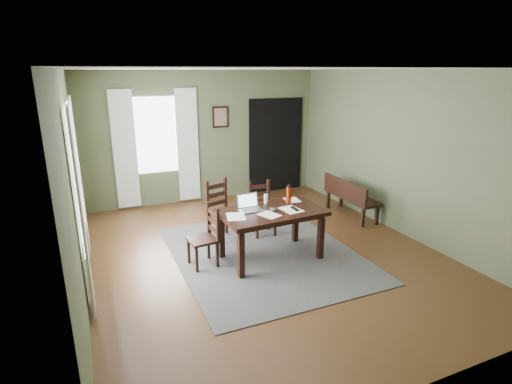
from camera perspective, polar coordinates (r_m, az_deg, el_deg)
name	(u,v)px	position (r m, az deg, el deg)	size (l,w,h in m)	color
ground	(264,254)	(6.18, 1.12, -8.81)	(5.00, 6.00, 0.01)	#492C16
room_shell	(265,136)	(5.63, 1.23, 8.00)	(5.02, 6.02, 2.71)	#4F593A
rug	(264,253)	(6.17, 1.12, -8.72)	(2.60, 3.20, 0.01)	#404040
dining_table	(271,216)	(5.78, 2.17, -3.48)	(1.53, 0.97, 0.74)	black
chair_end	(205,237)	(5.70, -7.25, -6.42)	(0.42, 0.42, 0.87)	black
chair_back_left	(222,211)	(6.55, -4.88, -2.68)	(0.54, 0.54, 0.98)	black
chair_back_right	(262,209)	(6.74, 0.82, -2.42)	(0.41, 0.41, 0.90)	black
bench	(349,195)	(7.73, 13.19, -0.39)	(0.41, 1.28, 0.72)	black
laptop	(249,206)	(5.77, -0.95, -1.95)	(0.34, 0.27, 0.22)	#B7B7BC
computer_mouse	(273,210)	(5.72, 2.45, -2.55)	(0.06, 0.10, 0.03)	#3F3F42
tv_remote	(295,209)	(5.81, 5.55, -2.39)	(0.05, 0.19, 0.02)	black
drinking_glass	(266,199)	(6.03, 1.44, -0.97)	(0.06, 0.06, 0.14)	silver
water_bottle	(289,194)	(6.06, 4.69, -0.34)	(0.09, 0.09, 0.28)	#992D0B
paper_a	(236,216)	(5.51, -2.90, -3.51)	(0.25, 0.33, 0.00)	white
paper_b	(291,210)	(5.79, 5.03, -2.52)	(0.25, 0.33, 0.00)	white
paper_d	(292,200)	(6.21, 5.20, -1.15)	(0.21, 0.27, 0.00)	white
paper_e	(269,215)	(5.56, 1.92, -3.29)	(0.23, 0.29, 0.00)	white
window_left	(75,175)	(5.39, -24.38, 2.24)	(0.01, 1.30, 1.70)	white
window_back	(156,135)	(8.22, -14.09, 7.87)	(1.00, 0.01, 1.50)	white
curtain_left_near	(82,215)	(4.67, -23.63, -3.00)	(0.03, 0.48, 2.30)	silver
curtain_left_far	(80,178)	(6.25, -23.84, 1.79)	(0.03, 0.48, 2.30)	silver
curtain_back_left	(125,150)	(8.16, -18.23, 5.67)	(0.44, 0.03, 2.30)	silver
curtain_back_right	(188,146)	(8.36, -9.72, 6.53)	(0.44, 0.03, 2.30)	silver
framed_picture	(220,117)	(8.50, -5.10, 10.63)	(0.34, 0.03, 0.44)	black
doorway_back	(276,146)	(9.10, 2.84, 6.64)	(1.30, 0.03, 2.10)	black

